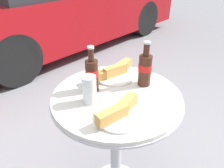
% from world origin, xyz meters
% --- Properties ---
extents(bistro_table, '(0.67, 0.67, 0.74)m').
position_xyz_m(bistro_table, '(0.00, 0.00, 0.59)').
color(bistro_table, '#B7B7BC').
rests_on(bistro_table, ground_plane).
extents(cola_bottle_left, '(0.07, 0.07, 0.24)m').
position_xyz_m(cola_bottle_left, '(0.18, -0.04, 0.84)').
color(cola_bottle_left, '#3D1E14').
rests_on(cola_bottle_left, bistro_table).
extents(cola_bottle_right, '(0.07, 0.07, 0.24)m').
position_xyz_m(cola_bottle_right, '(-0.05, 0.12, 0.84)').
color(cola_bottle_right, '#3D1E14').
rests_on(cola_bottle_right, bistro_table).
extents(drinking_glass, '(0.07, 0.07, 0.14)m').
position_xyz_m(drinking_glass, '(-0.13, 0.05, 0.81)').
color(drinking_glass, silver).
rests_on(drinking_glass, bistro_table).
extents(lunch_plate_near, '(0.24, 0.22, 0.07)m').
position_xyz_m(lunch_plate_near, '(-0.12, -0.13, 0.77)').
color(lunch_plate_near, white).
rests_on(lunch_plate_near, bistro_table).
extents(lunch_plate_far, '(0.34, 0.23, 0.07)m').
position_xyz_m(lunch_plate_far, '(0.13, 0.14, 0.77)').
color(lunch_plate_far, white).
rests_on(lunch_plate_far, bistro_table).
extents(parked_car, '(4.07, 1.71, 1.37)m').
position_xyz_m(parked_car, '(1.44, 2.53, 0.64)').
color(parked_car, '#9E0F14').
rests_on(parked_car, ground_plane).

